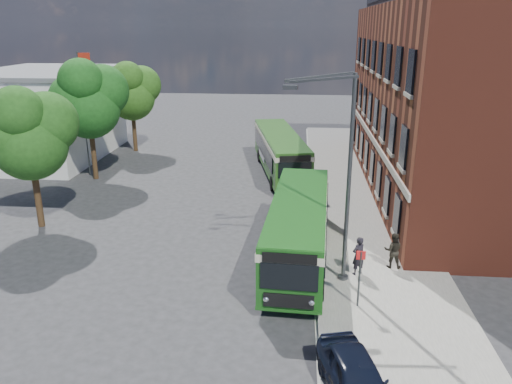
# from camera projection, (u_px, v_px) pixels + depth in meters

# --- Properties ---
(ground) EXTENTS (120.00, 120.00, 0.00)m
(ground) POSITION_uv_depth(u_px,v_px,m) (232.00, 257.00, 24.29)
(ground) COLOR #2A2B2D
(ground) RESTS_ON ground
(pavement) EXTENTS (6.00, 48.00, 0.15)m
(pavement) POSITION_uv_depth(u_px,v_px,m) (359.00, 204.00, 31.25)
(pavement) COLOR gray
(pavement) RESTS_ON ground
(kerb_line) EXTENTS (0.12, 48.00, 0.01)m
(kerb_line) POSITION_uv_depth(u_px,v_px,m) (310.00, 204.00, 31.52)
(kerb_line) COLOR beige
(kerb_line) RESTS_ON ground
(brick_office) EXTENTS (12.10, 26.00, 14.20)m
(brick_office) POSITION_uv_depth(u_px,v_px,m) (469.00, 86.00, 32.25)
(brick_office) COLOR maroon
(brick_office) RESTS_ON ground
(white_building) EXTENTS (9.40, 13.40, 7.30)m
(white_building) POSITION_uv_depth(u_px,v_px,m) (46.00, 114.00, 41.61)
(white_building) COLOR white
(white_building) RESTS_ON ground
(flagpole) EXTENTS (0.95, 0.10, 9.00)m
(flagpole) POSITION_uv_depth(u_px,v_px,m) (84.00, 109.00, 36.02)
(flagpole) COLOR #373A3C
(flagpole) RESTS_ON ground
(street_lamp) EXTENTS (2.96, 2.38, 9.00)m
(street_lamp) POSITION_uv_depth(u_px,v_px,m) (340.00, 177.00, 20.48)
(street_lamp) COLOR #373A3C
(street_lamp) RESTS_ON ground
(bus_stop_sign) EXTENTS (0.35, 0.08, 2.52)m
(bus_stop_sign) POSITION_uv_depth(u_px,v_px,m) (360.00, 275.00, 19.39)
(bus_stop_sign) COLOR #373A3C
(bus_stop_sign) RESTS_ON ground
(bus_front) EXTENTS (3.19, 11.17, 3.02)m
(bus_front) POSITION_uv_depth(u_px,v_px,m) (299.00, 224.00, 23.46)
(bus_front) COLOR #195217
(bus_front) RESTS_ON ground
(bus_rear) EXTENTS (4.90, 12.67, 3.02)m
(bus_rear) POSITION_uv_depth(u_px,v_px,m) (280.00, 149.00, 37.66)
(bus_rear) COLOR #2D5F20
(bus_rear) RESTS_ON ground
(parked_car) EXTENTS (2.52, 4.27, 1.36)m
(parked_car) POSITION_uv_depth(u_px,v_px,m) (356.00, 378.00, 14.72)
(parked_car) COLOR black
(parked_car) RESTS_ON pavement
(pedestrian_a) EXTENTS (0.78, 0.72, 1.78)m
(pedestrian_a) POSITION_uv_depth(u_px,v_px,m) (358.00, 256.00, 22.06)
(pedestrian_a) COLOR black
(pedestrian_a) RESTS_ON pavement
(pedestrian_b) EXTENTS (0.89, 0.73, 1.68)m
(pedestrian_b) POSITION_uv_depth(u_px,v_px,m) (393.00, 250.00, 22.71)
(pedestrian_b) COLOR black
(pedestrian_b) RESTS_ON pavement
(tree_left) EXTENTS (4.67, 4.44, 7.88)m
(tree_left) POSITION_uv_depth(u_px,v_px,m) (29.00, 133.00, 26.30)
(tree_left) COLOR #372514
(tree_left) RESTS_ON ground
(tree_mid) EXTENTS (5.14, 4.88, 8.68)m
(tree_mid) POSITION_uv_depth(u_px,v_px,m) (88.00, 98.00, 34.76)
(tree_mid) COLOR #372514
(tree_mid) RESTS_ON ground
(tree_right) EXTENTS (4.67, 4.44, 7.88)m
(tree_right) POSITION_uv_depth(u_px,v_px,m) (132.00, 91.00, 43.11)
(tree_right) COLOR #372514
(tree_right) RESTS_ON ground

